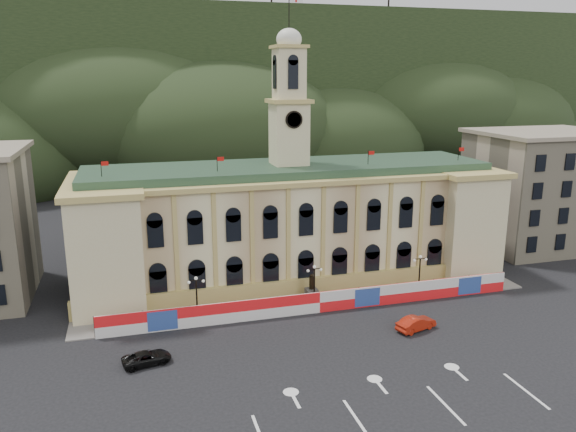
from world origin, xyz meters
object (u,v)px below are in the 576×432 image
object	(u,v)px
lamp_center	(314,282)
black_suv	(147,358)
statue	(312,294)
red_sedan	(416,323)

from	to	relation	value
lamp_center	black_suv	size ratio (longest dim) A/B	1.03
lamp_center	black_suv	world-z (taller)	lamp_center
statue	lamp_center	distance (m)	2.14
statue	black_suv	bearing A→B (deg)	-153.45
statue	black_suv	world-z (taller)	statue
red_sedan	black_suv	world-z (taller)	red_sedan
red_sedan	black_suv	xyz separation A→B (m)	(-28.54, 0.37, -0.13)
statue	red_sedan	world-z (taller)	statue
red_sedan	statue	bearing A→B (deg)	22.69
lamp_center	red_sedan	bearing A→B (deg)	-47.39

